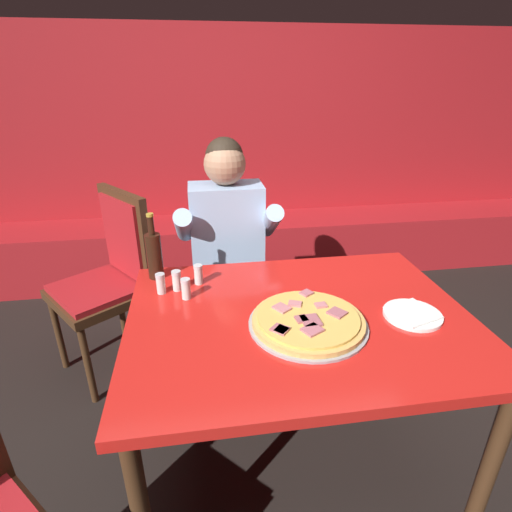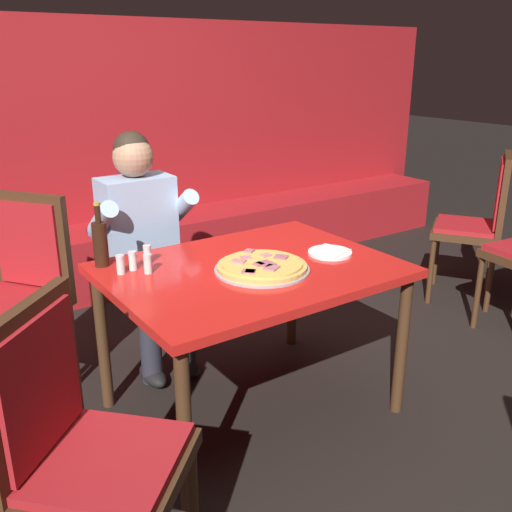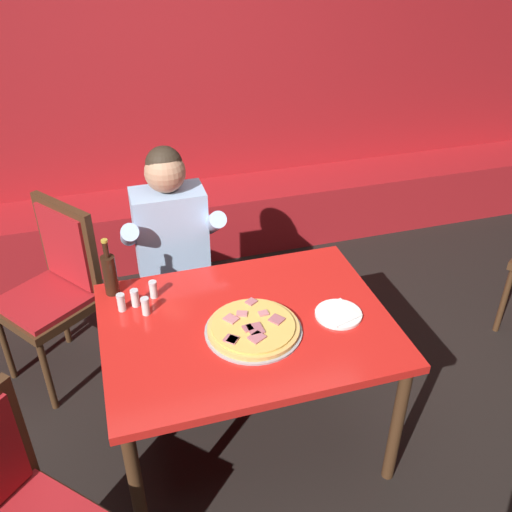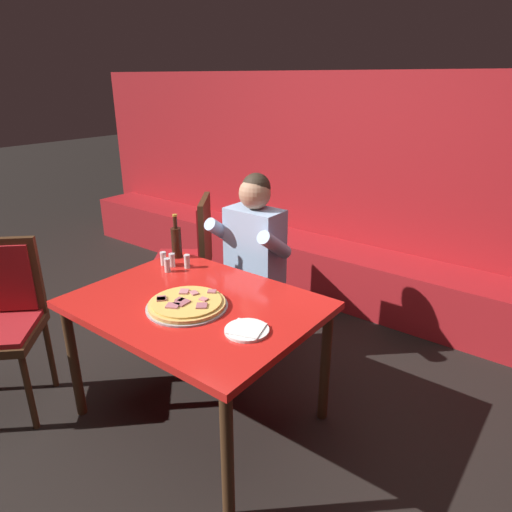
{
  "view_description": "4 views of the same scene",
  "coord_description": "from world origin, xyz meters",
  "px_view_note": "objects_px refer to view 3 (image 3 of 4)",
  "views": [
    {
      "loc": [
        -0.35,
        -1.21,
        1.55
      ],
      "look_at": [
        -0.12,
        0.31,
        0.85
      ],
      "focal_mm": 28.0,
      "sensor_mm": 36.0,
      "label": 1
    },
    {
      "loc": [
        -1.34,
        -1.99,
        1.64
      ],
      "look_at": [
        0.1,
        0.11,
        0.74
      ],
      "focal_mm": 40.0,
      "sensor_mm": 36.0,
      "label": 2
    },
    {
      "loc": [
        -0.52,
        -1.88,
        2.34
      ],
      "look_at": [
        0.14,
        0.33,
        0.86
      ],
      "focal_mm": 40.0,
      "sensor_mm": 36.0,
      "label": 3
    },
    {
      "loc": [
        1.56,
        -1.51,
        1.85
      ],
      "look_at": [
        0.2,
        0.27,
        0.97
      ],
      "focal_mm": 32.0,
      "sensor_mm": 36.0,
      "label": 4
    }
  ],
  "objects_px": {
    "shaker_oregano": "(135,299)",
    "shaker_red_pepper_flakes": "(121,303)",
    "shaker_black_pepper": "(153,290)",
    "diner_seated_blue_shirt": "(175,254)",
    "pizza": "(253,328)",
    "beer_bottle": "(110,273)",
    "plate_white_paper": "(338,314)",
    "main_dining_table": "(247,335)",
    "shaker_parmesan": "(146,307)",
    "dining_chair_far_left": "(56,282)"
  },
  "relations": [
    {
      "from": "shaker_oregano",
      "to": "shaker_red_pepper_flakes",
      "type": "relative_size",
      "value": 1.0
    },
    {
      "from": "shaker_red_pepper_flakes",
      "to": "shaker_black_pepper",
      "type": "bearing_deg",
      "value": 21.03
    },
    {
      "from": "diner_seated_blue_shirt",
      "to": "shaker_red_pepper_flakes",
      "type": "bearing_deg",
      "value": -124.6
    },
    {
      "from": "pizza",
      "to": "shaker_black_pepper",
      "type": "height_order",
      "value": "shaker_black_pepper"
    },
    {
      "from": "beer_bottle",
      "to": "shaker_black_pepper",
      "type": "xyz_separation_m",
      "value": [
        0.18,
        -0.09,
        -0.07
      ]
    },
    {
      "from": "plate_white_paper",
      "to": "shaker_black_pepper",
      "type": "relative_size",
      "value": 2.44
    },
    {
      "from": "shaker_red_pepper_flakes",
      "to": "main_dining_table",
      "type": "bearing_deg",
      "value": -25.11
    },
    {
      "from": "shaker_parmesan",
      "to": "pizza",
      "type": "bearing_deg",
      "value": -30.87
    },
    {
      "from": "shaker_oregano",
      "to": "diner_seated_blue_shirt",
      "type": "distance_m",
      "value": 0.51
    },
    {
      "from": "beer_bottle",
      "to": "shaker_parmesan",
      "type": "relative_size",
      "value": 3.4
    },
    {
      "from": "main_dining_table",
      "to": "shaker_black_pepper",
      "type": "relative_size",
      "value": 14.68
    },
    {
      "from": "plate_white_paper",
      "to": "dining_chair_far_left",
      "type": "distance_m",
      "value": 1.52
    },
    {
      "from": "shaker_black_pepper",
      "to": "dining_chair_far_left",
      "type": "height_order",
      "value": "dining_chair_far_left"
    },
    {
      "from": "main_dining_table",
      "to": "shaker_oregano",
      "type": "distance_m",
      "value": 0.53
    },
    {
      "from": "main_dining_table",
      "to": "pizza",
      "type": "xyz_separation_m",
      "value": [
        0.01,
        -0.07,
        0.1
      ]
    },
    {
      "from": "beer_bottle",
      "to": "shaker_parmesan",
      "type": "xyz_separation_m",
      "value": [
        0.13,
        -0.21,
        -0.07
      ]
    },
    {
      "from": "main_dining_table",
      "to": "plate_white_paper",
      "type": "height_order",
      "value": "plate_white_paper"
    },
    {
      "from": "shaker_oregano",
      "to": "shaker_black_pepper",
      "type": "relative_size",
      "value": 1.0
    },
    {
      "from": "diner_seated_blue_shirt",
      "to": "shaker_parmesan",
      "type": "bearing_deg",
      "value": -112.48
    },
    {
      "from": "pizza",
      "to": "diner_seated_blue_shirt",
      "type": "relative_size",
      "value": 0.33
    },
    {
      "from": "shaker_red_pepper_flakes",
      "to": "shaker_parmesan",
      "type": "xyz_separation_m",
      "value": [
        0.1,
        -0.06,
        0.0
      ]
    },
    {
      "from": "shaker_black_pepper",
      "to": "shaker_parmesan",
      "type": "xyz_separation_m",
      "value": [
        -0.05,
        -0.12,
        0.0
      ]
    },
    {
      "from": "main_dining_table",
      "to": "diner_seated_blue_shirt",
      "type": "height_order",
      "value": "diner_seated_blue_shirt"
    },
    {
      "from": "shaker_oregano",
      "to": "dining_chair_far_left",
      "type": "xyz_separation_m",
      "value": [
        -0.38,
        0.53,
        -0.19
      ]
    },
    {
      "from": "shaker_oregano",
      "to": "shaker_black_pepper",
      "type": "bearing_deg",
      "value": 25.49
    },
    {
      "from": "plate_white_paper",
      "to": "shaker_black_pepper",
      "type": "distance_m",
      "value": 0.86
    },
    {
      "from": "shaker_red_pepper_flakes",
      "to": "diner_seated_blue_shirt",
      "type": "bearing_deg",
      "value": 55.4
    },
    {
      "from": "main_dining_table",
      "to": "beer_bottle",
      "type": "distance_m",
      "value": 0.7
    },
    {
      "from": "plate_white_paper",
      "to": "dining_chair_far_left",
      "type": "relative_size",
      "value": 0.21
    },
    {
      "from": "shaker_parmesan",
      "to": "diner_seated_blue_shirt",
      "type": "height_order",
      "value": "diner_seated_blue_shirt"
    },
    {
      "from": "shaker_oregano",
      "to": "diner_seated_blue_shirt",
      "type": "height_order",
      "value": "diner_seated_blue_shirt"
    },
    {
      "from": "shaker_black_pepper",
      "to": "diner_seated_blue_shirt",
      "type": "height_order",
      "value": "diner_seated_blue_shirt"
    },
    {
      "from": "diner_seated_blue_shirt",
      "to": "main_dining_table",
      "type": "bearing_deg",
      "value": -73.69
    },
    {
      "from": "main_dining_table",
      "to": "shaker_parmesan",
      "type": "relative_size",
      "value": 14.68
    },
    {
      "from": "plate_white_paper",
      "to": "shaker_black_pepper",
      "type": "height_order",
      "value": "shaker_black_pepper"
    },
    {
      "from": "beer_bottle",
      "to": "dining_chair_far_left",
      "type": "bearing_deg",
      "value": 125.71
    },
    {
      "from": "pizza",
      "to": "main_dining_table",
      "type": "bearing_deg",
      "value": 98.39
    },
    {
      "from": "main_dining_table",
      "to": "shaker_oregano",
      "type": "height_order",
      "value": "shaker_oregano"
    },
    {
      "from": "plate_white_paper",
      "to": "diner_seated_blue_shirt",
      "type": "distance_m",
      "value": 0.98
    },
    {
      "from": "main_dining_table",
      "to": "dining_chair_far_left",
      "type": "relative_size",
      "value": 1.25
    },
    {
      "from": "beer_bottle",
      "to": "diner_seated_blue_shirt",
      "type": "bearing_deg",
      "value": 41.81
    },
    {
      "from": "main_dining_table",
      "to": "shaker_parmesan",
      "type": "distance_m",
      "value": 0.47
    },
    {
      "from": "plate_white_paper",
      "to": "shaker_red_pepper_flakes",
      "type": "relative_size",
      "value": 2.44
    },
    {
      "from": "main_dining_table",
      "to": "dining_chair_far_left",
      "type": "distance_m",
      "value": 1.15
    },
    {
      "from": "shaker_oregano",
      "to": "shaker_red_pepper_flakes",
      "type": "bearing_deg",
      "value": -165.76
    },
    {
      "from": "diner_seated_blue_shirt",
      "to": "pizza",
      "type": "bearing_deg",
      "value": -74.41
    },
    {
      "from": "shaker_black_pepper",
      "to": "diner_seated_blue_shirt",
      "type": "distance_m",
      "value": 0.43
    },
    {
      "from": "plate_white_paper",
      "to": "beer_bottle",
      "type": "height_order",
      "value": "beer_bottle"
    },
    {
      "from": "pizza",
      "to": "beer_bottle",
      "type": "height_order",
      "value": "beer_bottle"
    },
    {
      "from": "shaker_black_pepper",
      "to": "dining_chair_far_left",
      "type": "distance_m",
      "value": 0.71
    }
  ]
}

